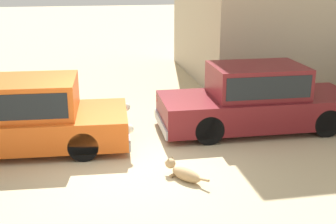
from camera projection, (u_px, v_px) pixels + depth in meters
ground_plane at (123, 161)px, 8.81m from camera, size 80.00×80.00×0.00m
parked_sedan_nearest at (15, 113)px, 9.22m from camera, size 4.72×2.10×1.49m
parked_sedan_second at (257, 98)px, 10.39m from camera, size 4.72×1.79×1.54m
stray_dog_spotted at (183, 172)px, 8.00m from camera, size 0.69×0.88×0.35m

